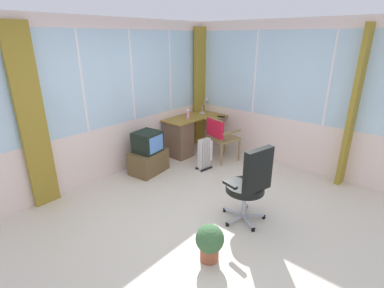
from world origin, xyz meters
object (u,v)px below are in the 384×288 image
(tv_remote, at_px, (221,117))
(spray_bottle, at_px, (188,113))
(wooden_armchair, at_px, (219,134))
(potted_plant, at_px, (210,241))
(desk_lamp, at_px, (206,103))
(office_chair, at_px, (251,182))
(desk, at_px, (181,136))
(space_heater, at_px, (205,154))
(tv_on_stand, at_px, (148,155))

(tv_remote, xyz_separation_m, spray_bottle, (-0.52, 0.46, 0.09))
(wooden_armchair, bearing_deg, potted_plant, -145.94)
(desk_lamp, bearing_deg, office_chair, -130.53)
(desk, relative_size, tv_remote, 8.24)
(desk, relative_size, office_chair, 1.16)
(wooden_armchair, height_order, office_chair, office_chair)
(office_chair, bearing_deg, spray_bottle, 59.63)
(office_chair, bearing_deg, space_heater, 57.70)
(desk_lamp, relative_size, wooden_armchair, 0.38)
(desk, xyz_separation_m, potted_plant, (-1.97, -2.27, -0.16))
(spray_bottle, xyz_separation_m, potted_plant, (-2.17, -2.25, -0.61))
(space_heater, relative_size, potted_plant, 1.36)
(desk, bearing_deg, wooden_armchair, -71.14)
(tv_remote, distance_m, potted_plant, 3.27)
(tv_on_stand, bearing_deg, desk_lamp, 2.35)
(space_heater, bearing_deg, desk_lamp, 37.81)
(tv_remote, height_order, spray_bottle, spray_bottle)
(desk_lamp, xyz_separation_m, potted_plant, (-2.75, -2.24, -0.72))
(tv_remote, xyz_separation_m, office_chair, (-1.81, -1.75, -0.16))
(tv_remote, distance_m, office_chair, 2.53)
(spray_bottle, xyz_separation_m, space_heater, (-0.38, -0.76, -0.56))
(desk, height_order, wooden_armchair, wooden_armchair)
(desk, xyz_separation_m, office_chair, (-1.10, -2.23, 0.19))
(wooden_armchair, bearing_deg, space_heater, -177.78)
(desk_lamp, height_order, wooden_armchair, desk_lamp)
(spray_bottle, relative_size, office_chair, 0.20)
(desk, bearing_deg, desk_lamp, -2.53)
(desk_lamp, relative_size, office_chair, 0.31)
(desk_lamp, distance_m, office_chair, 2.91)
(tv_remote, bearing_deg, office_chair, -155.43)
(tv_remote, relative_size, space_heater, 0.26)
(space_heater, bearing_deg, desk, 77.09)
(potted_plant, bearing_deg, tv_remote, 33.72)
(desk, distance_m, tv_on_stand, 0.96)
(office_chair, bearing_deg, potted_plant, -177.38)
(desk_lamp, relative_size, space_heater, 0.57)
(spray_bottle, height_order, office_chair, office_chair)
(tv_remote, bearing_deg, tv_on_stand, 147.97)
(desk, height_order, potted_plant, desk)
(tv_remote, bearing_deg, space_heater, 179.18)
(desk_lamp, xyz_separation_m, tv_on_stand, (-1.74, -0.07, -0.62))
(desk_lamp, height_order, spray_bottle, desk_lamp)
(spray_bottle, relative_size, tv_on_stand, 0.29)
(desk, distance_m, wooden_armchair, 0.82)
(spray_bottle, distance_m, tv_on_stand, 1.27)
(space_heater, bearing_deg, potted_plant, -140.23)
(desk, height_order, tv_on_stand, tv_on_stand)
(desk_lamp, relative_size, tv_remote, 2.22)
(office_chair, relative_size, potted_plant, 2.49)
(desk_lamp, relative_size, spray_bottle, 1.54)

